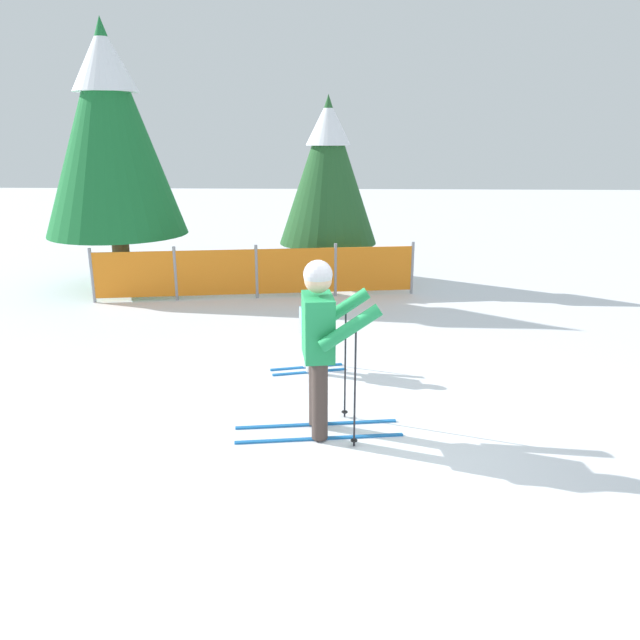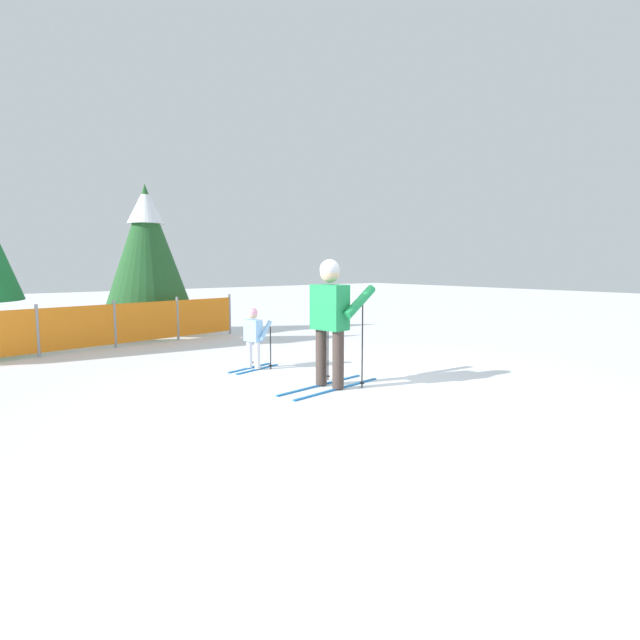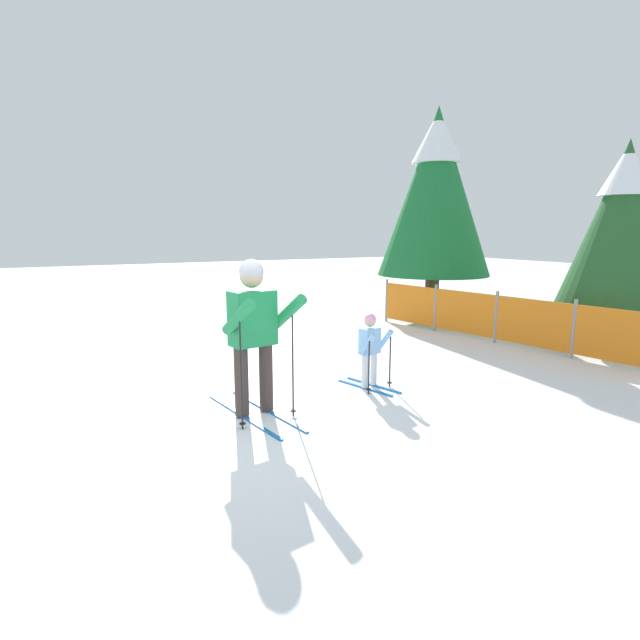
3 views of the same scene
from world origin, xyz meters
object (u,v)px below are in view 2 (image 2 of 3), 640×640
Objects in this scene: skier_child at (254,334)px; conifer_far at (147,242)px; skier_adult at (331,311)px; safety_fence at (115,324)px.

skier_child is 5.65m from conifer_far.
skier_adult is at bearing -97.96° from skier_child.
skier_adult is 0.31× the size of safety_fence.
skier_adult is 1.76× the size of skier_child.
conifer_far reaches higher than skier_adult.
skier_child is at bearing 89.05° from skier_adult.
conifer_far is at bearing 50.75° from safety_fence.
conifer_far is (1.31, 1.61, 1.83)m from safety_fence.
skier_adult is 0.49× the size of conifer_far.
skier_child is 3.96m from safety_fence.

